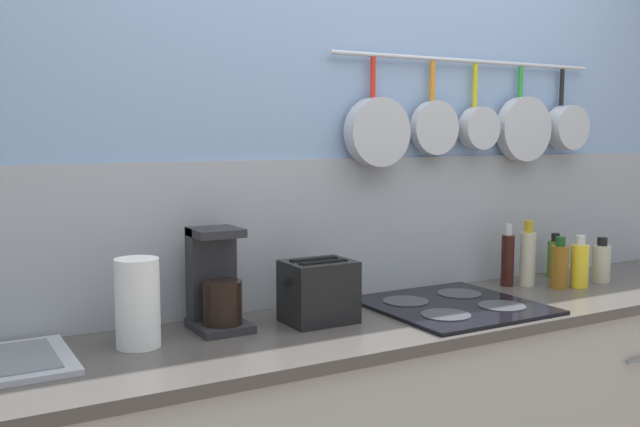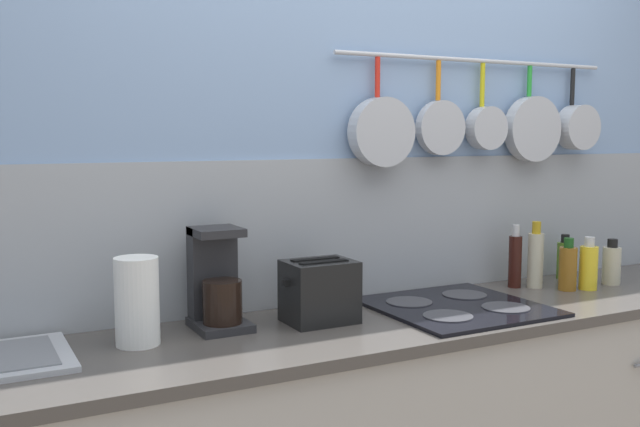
% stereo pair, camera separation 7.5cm
% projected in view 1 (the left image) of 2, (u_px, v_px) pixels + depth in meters
% --- Properties ---
extents(wall_back, '(7.20, 0.16, 2.60)m').
position_uv_depth(wall_back, '(356.00, 198.00, 2.51)').
color(wall_back, '#84A3CC').
rests_on(wall_back, ground_plane).
extents(countertop, '(3.19, 0.56, 0.03)m').
position_uv_depth(countertop, '(408.00, 320.00, 2.28)').
color(countertop, '#4C4742').
rests_on(countertop, cabinet_base).
extents(paper_towel_roll, '(0.12, 0.12, 0.24)m').
position_uv_depth(paper_towel_roll, '(138.00, 303.00, 1.92)').
color(paper_towel_roll, white).
rests_on(paper_towel_roll, countertop).
extents(coffee_maker, '(0.15, 0.19, 0.30)m').
position_uv_depth(coffee_maker, '(216.00, 286.00, 2.11)').
color(coffee_maker, '#262628').
rests_on(coffee_maker, countertop).
extents(toaster, '(0.22, 0.16, 0.19)m').
position_uv_depth(toaster, '(319.00, 291.00, 2.18)').
color(toaster, black).
rests_on(toaster, countertop).
extents(cooktop, '(0.52, 0.52, 0.01)m').
position_uv_depth(cooktop, '(453.00, 305.00, 2.37)').
color(cooktop, black).
rests_on(cooktop, countertop).
extents(bottle_sesame_oil, '(0.05, 0.05, 0.24)m').
position_uv_depth(bottle_sesame_oil, '(508.00, 259.00, 2.70)').
color(bottle_sesame_oil, '#33140F').
rests_on(bottle_sesame_oil, countertop).
extents(bottle_hot_sauce, '(0.06, 0.06, 0.25)m').
position_uv_depth(bottle_hot_sauce, '(528.00, 257.00, 2.70)').
color(bottle_hot_sauce, '#BFB799').
rests_on(bottle_hot_sauce, countertop).
extents(bottle_cooking_wine, '(0.06, 0.06, 0.19)m').
position_uv_depth(bottle_cooking_wine, '(560.00, 266.00, 2.66)').
color(bottle_cooking_wine, '#8C5919').
rests_on(bottle_cooking_wine, countertop).
extents(bottle_olive_oil, '(0.07, 0.07, 0.20)m').
position_uv_depth(bottle_olive_oil, '(580.00, 265.00, 2.67)').
color(bottle_olive_oil, yellow).
rests_on(bottle_olive_oil, countertop).
extents(bottle_dish_soap, '(0.06, 0.06, 0.18)m').
position_uv_depth(bottle_dish_soap, '(555.00, 258.00, 2.87)').
color(bottle_dish_soap, '#4C721E').
rests_on(bottle_dish_soap, countertop).
extents(bottle_vinegar, '(0.07, 0.07, 0.18)m').
position_uv_depth(bottle_vinegar, '(601.00, 262.00, 2.77)').
color(bottle_vinegar, '#BFB799').
rests_on(bottle_vinegar, countertop).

